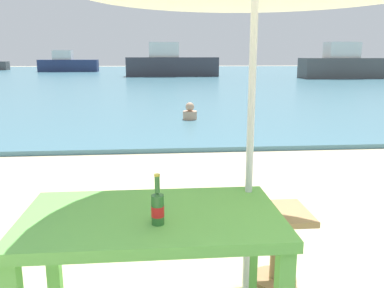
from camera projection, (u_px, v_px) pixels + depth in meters
sea_water at (167, 75)px, 30.94m from camera, size 120.00×50.00×0.08m
picnic_table_green at (152, 232)px, 2.17m from camera, size 1.40×0.80×0.76m
beer_bottle_amber at (158, 207)px, 1.99m from camera, size 0.07×0.07×0.26m
side_table_wood at (276, 236)px, 2.79m from camera, size 0.44×0.44×0.54m
swimmer_person at (190, 113)px, 9.54m from camera, size 0.34×0.34×0.41m
boat_barge at (348, 65)px, 26.59m from camera, size 6.51×1.78×2.37m
boat_tanker at (171, 64)px, 29.02m from camera, size 6.67×1.82×2.43m
boat_sailboat at (68, 64)px, 37.01m from camera, size 5.38×1.47×1.96m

